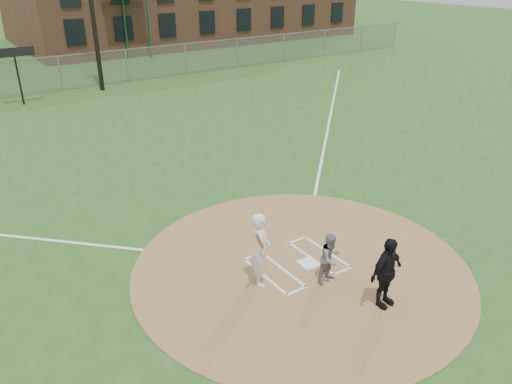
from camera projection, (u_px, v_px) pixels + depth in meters
ground at (301, 267)px, 12.52m from camera, size 140.00×140.00×0.00m
dirt_circle at (301, 266)px, 12.51m from camera, size 8.40×8.40×0.02m
home_plate at (309, 263)px, 12.60m from camera, size 0.51×0.51×0.03m
foul_line_first at (329, 120)px, 23.82m from camera, size 17.04×17.04×0.01m
catcher at (331, 258)px, 11.69m from camera, size 0.66×0.54×1.26m
umpire at (386, 273)px, 10.78m from camera, size 1.02×0.50×1.68m
batters_boxes at (297, 263)px, 12.62m from camera, size 2.08×1.88×0.01m
batter_at_plate at (260, 249)px, 11.51m from camera, size 0.91×1.02×1.83m
outfield_fence at (60, 74)px, 28.55m from camera, size 56.08×0.08×2.03m
scoreboard_sign at (15, 59)px, 25.35m from camera, size 2.00×0.10×2.93m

